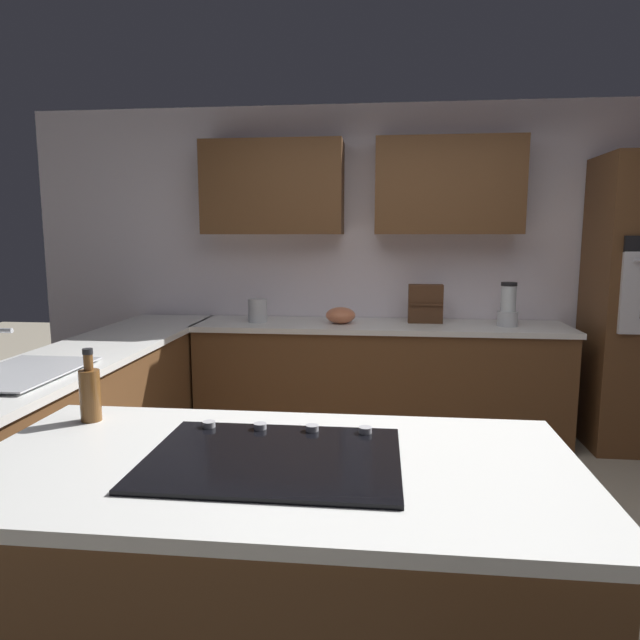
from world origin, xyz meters
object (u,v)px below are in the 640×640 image
(sink_unit, at_px, (20,372))
(mixing_bowl, at_px, (341,315))
(cooktop, at_px, (274,457))
(spice_rack, at_px, (425,304))
(blender, at_px, (508,307))
(oil_bottle, at_px, (90,393))
(kettle, at_px, (258,310))

(sink_unit, xyz_separation_m, mixing_bowl, (-1.43, -1.81, 0.04))
(cooktop, distance_m, spice_rack, 2.88)
(sink_unit, bearing_deg, cooktop, 147.85)
(blender, relative_size, spice_rack, 1.10)
(cooktop, relative_size, mixing_bowl, 3.34)
(spice_rack, distance_m, oil_bottle, 2.87)
(cooktop, height_order, spice_rack, spice_rack)
(spice_rack, height_order, oil_bottle, spice_rack)
(sink_unit, relative_size, mixing_bowl, 3.07)
(cooktop, distance_m, kettle, 2.78)
(cooktop, height_order, kettle, kettle)
(mixing_bowl, relative_size, oil_bottle, 0.85)
(cooktop, relative_size, spice_rack, 2.55)
(kettle, bearing_deg, cooktop, 103.33)
(sink_unit, xyz_separation_m, spice_rack, (-2.08, -1.91, 0.13))
(blender, bearing_deg, kettle, 0.00)
(sink_unit, bearing_deg, kettle, -113.30)
(mixing_bowl, bearing_deg, sink_unit, 51.68)
(cooktop, distance_m, blender, 2.98)
(blender, distance_m, spice_rack, 0.61)
(cooktop, height_order, mixing_bowl, mixing_bowl)
(spice_rack, relative_size, oil_bottle, 1.11)
(blender, distance_m, mixing_bowl, 1.25)
(cooktop, distance_m, mixing_bowl, 2.70)
(sink_unit, bearing_deg, spice_rack, -137.48)
(oil_bottle, bearing_deg, mixing_bowl, -107.09)
(cooktop, relative_size, kettle, 4.18)
(blender, bearing_deg, mixing_bowl, 0.00)
(blender, height_order, mixing_bowl, blender)
(oil_bottle, bearing_deg, spice_rack, -119.00)
(spice_rack, xyz_separation_m, oil_bottle, (1.39, 2.51, -0.04))
(cooktop, height_order, blender, blender)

